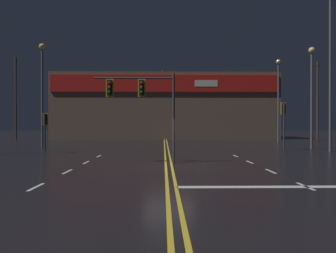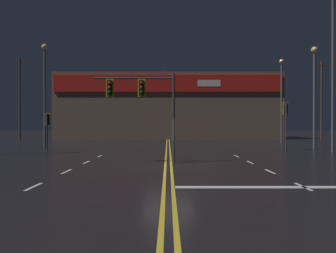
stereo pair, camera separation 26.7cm
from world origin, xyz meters
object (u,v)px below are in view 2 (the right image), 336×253
object	(u,v)px
traffic_signal_corner_northwest	(47,123)
traffic_signal_corner_northeast	(285,115)
streetlight_near_left	(281,90)
streetlight_median_approach	(314,83)
streetlight_far_left	(44,82)
streetlight_near_right	(333,53)
traffic_signal_median	(140,95)

from	to	relation	value
traffic_signal_corner_northwest	traffic_signal_corner_northeast	distance (m)	19.58
streetlight_near_left	traffic_signal_corner_northwest	bearing A→B (deg)	-153.44
streetlight_near_left	streetlight_median_approach	xyz separation A→B (m)	(-0.70, -10.19, -0.53)
traffic_signal_corner_northwest	streetlight_far_left	distance (m)	5.34
traffic_signal_corner_northeast	streetlight_far_left	size ratio (longest dim) A/B	0.41
traffic_signal_corner_northeast	streetlight_median_approach	world-z (taller)	streetlight_median_approach
traffic_signal_corner_northeast	streetlight_near_right	distance (m)	5.83
traffic_signal_corner_northeast	streetlight_far_left	world-z (taller)	streetlight_far_left
streetlight_median_approach	streetlight_far_left	bearing A→B (deg)	175.30
streetlight_far_left	streetlight_near_left	bearing A→B (deg)	18.39
streetlight_near_right	streetlight_near_left	bearing A→B (deg)	87.16
streetlight_near_right	streetlight_far_left	distance (m)	24.63
traffic_signal_corner_northeast	streetlight_median_approach	xyz separation A→B (m)	(2.95, 1.37, 2.79)
streetlight_median_approach	streetlight_far_left	size ratio (longest dim) A/B	0.93
traffic_signal_median	streetlight_median_approach	distance (m)	17.62
traffic_signal_median	streetlight_median_approach	size ratio (longest dim) A/B	0.56
traffic_signal_corner_northwest	streetlight_near_right	distance (m)	23.26
traffic_signal_median	streetlight_median_approach	xyz separation A→B (m)	(14.18, 10.28, 1.96)
traffic_signal_corner_northwest	traffic_signal_corner_northeast	size ratio (longest dim) A/B	0.77
traffic_signal_corner_northeast	streetlight_far_left	distance (m)	21.56
traffic_signal_corner_northwest	streetlight_far_left	size ratio (longest dim) A/B	0.32
streetlight_far_left	streetlight_median_approach	bearing A→B (deg)	-4.70
traffic_signal_corner_northeast	streetlight_near_right	bearing A→B (deg)	-29.45
traffic_signal_median	traffic_signal_corner_northwest	xyz separation A→B (m)	(-8.35, 8.86, -1.50)
streetlight_near_left	streetlight_far_left	bearing A→B (deg)	-161.61
traffic_signal_median	traffic_signal_corner_northeast	bearing A→B (deg)	38.44
streetlight_near_left	streetlight_median_approach	distance (m)	10.23
traffic_signal_corner_northwest	streetlight_near_left	distance (m)	26.27
streetlight_near_right	streetlight_median_approach	bearing A→B (deg)	90.86
streetlight_near_right	streetlight_median_approach	distance (m)	3.62
traffic_signal_corner_northeast	streetlight_near_right	world-z (taller)	streetlight_near_right
traffic_signal_corner_northwest	streetlight_median_approach	world-z (taller)	streetlight_median_approach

